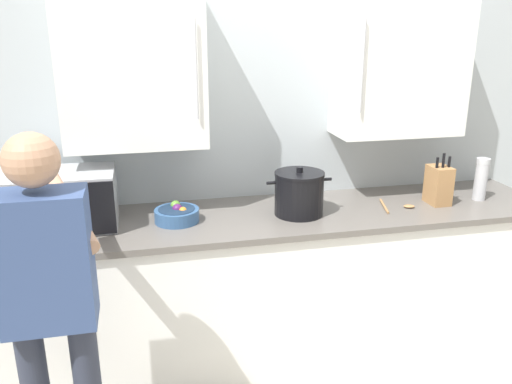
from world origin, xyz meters
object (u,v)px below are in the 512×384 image
microwave_oven (50,201)px  wooden_spoon (397,206)px  fruit_bowl (177,214)px  person_figure (49,295)px  thermos_flask (481,179)px  knife_block (439,185)px  stock_pot (299,193)px

microwave_oven → wooden_spoon: bearing=-2.9°
fruit_bowl → person_figure: size_ratio=0.15×
thermos_flask → microwave_oven: bearing=178.4°
microwave_oven → knife_block: size_ratio=2.43×
fruit_bowl → microwave_oven: bearing=176.5°
fruit_bowl → wooden_spoon: size_ratio=1.09×
wooden_spoon → knife_block: bearing=4.2°
stock_pot → wooden_spoon: stock_pot is taller
stock_pot → fruit_bowl: (-0.67, 0.03, -0.08)m
microwave_oven → person_figure: person_figure is taller
fruit_bowl → wooden_spoon: fruit_bowl is taller
microwave_oven → person_figure: 0.81m
knife_block → person_figure: 2.20m
knife_block → fruit_bowl: size_ratio=1.30×
knife_block → stock_pot: (-0.85, 0.00, 0.01)m
fruit_bowl → person_figure: person_figure is taller
stock_pot → wooden_spoon: size_ratio=1.69×
microwave_oven → knife_block: knife_block is taller
microwave_oven → fruit_bowl: (0.64, -0.04, -0.11)m
knife_block → wooden_spoon: size_ratio=1.41×
microwave_oven → fruit_bowl: microwave_oven is taller
thermos_flask → person_figure: 2.47m
wooden_spoon → stock_pot: bearing=177.6°
microwave_oven → thermos_flask: microwave_oven is taller
knife_block → fruit_bowl: 1.53m
microwave_oven → knife_block: 2.17m
wooden_spoon → thermos_flask: bearing=2.9°
microwave_oven → fruit_bowl: 0.65m
stock_pot → wooden_spoon: bearing=-2.4°
knife_block → thermos_flask: size_ratio=1.21×
thermos_flask → stock_pot: 1.14m
thermos_flask → wooden_spoon: (-0.55, -0.03, -0.12)m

